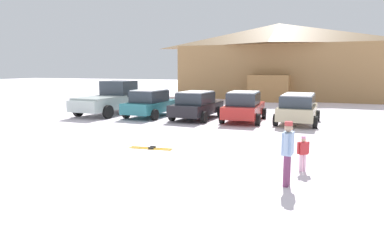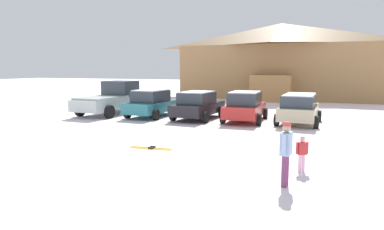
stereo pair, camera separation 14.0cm
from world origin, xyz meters
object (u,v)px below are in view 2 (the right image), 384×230
at_px(parked_beige_suv, 299,108).
at_px(parked_teal_hatchback, 152,103).
at_px(ski_lodge, 280,60).
at_px(pickup_truck, 113,99).
at_px(skier_adult_in_blue_parka, 286,150).
at_px(parked_black_sedan, 198,105).
at_px(pair_of_skis, 151,148).
at_px(skier_child_in_red_jacket, 302,152).
at_px(parked_red_sedan, 245,106).

bearing_deg(parked_beige_suv, parked_teal_hatchback, -177.99).
bearing_deg(parked_teal_hatchback, parked_beige_suv, 2.01).
relative_size(ski_lodge, pickup_truck, 3.50).
xyz_separation_m(pickup_truck, skier_adult_in_blue_parka, (12.17, -10.58, -0.05)).
distance_m(parked_teal_hatchback, pickup_truck, 3.11).
bearing_deg(pickup_truck, ski_lodge, 63.14).
distance_m(parked_black_sedan, skier_adult_in_blue_parka, 11.91).
bearing_deg(ski_lodge, parked_black_sedan, -98.59).
distance_m(ski_lodge, parked_black_sedan, 18.12).
bearing_deg(skier_adult_in_blue_parka, pair_of_skis, 154.33).
height_order(skier_child_in_red_jacket, skier_adult_in_blue_parka, skier_adult_in_blue_parka).
relative_size(parked_teal_hatchback, pickup_truck, 0.77).
bearing_deg(parked_teal_hatchback, parked_black_sedan, 0.50).
height_order(pickup_truck, skier_child_in_red_jacket, pickup_truck).
bearing_deg(skier_child_in_red_jacket, skier_adult_in_blue_parka, -102.89).
height_order(parked_beige_suv, pair_of_skis, parked_beige_suv).
relative_size(parked_teal_hatchback, skier_child_in_red_jacket, 4.15).
distance_m(parked_red_sedan, skier_child_in_red_jacket, 9.63).
distance_m(ski_lodge, parked_teal_hatchback, 18.83).
height_order(parked_teal_hatchback, parked_red_sedan, parked_red_sedan).
bearing_deg(parked_black_sedan, pickup_truck, 176.94).
distance_m(parked_black_sedan, parked_beige_suv, 5.75).
relative_size(parked_black_sedan, skier_child_in_red_jacket, 4.16).
relative_size(parked_red_sedan, parked_beige_suv, 1.05).
xyz_separation_m(parked_teal_hatchback, skier_child_in_red_jacket, (9.42, -8.80, -0.26)).
bearing_deg(parked_red_sedan, parked_black_sedan, -177.55).
relative_size(parked_red_sedan, pickup_truck, 0.76).
relative_size(parked_teal_hatchback, parked_red_sedan, 1.01).
height_order(skier_adult_in_blue_parka, pair_of_skis, skier_adult_in_blue_parka).
distance_m(parked_black_sedan, skier_child_in_red_jacket, 10.89).
bearing_deg(ski_lodge, parked_beige_suv, -79.98).
bearing_deg(parked_red_sedan, skier_adult_in_blue_parka, -72.61).
bearing_deg(parked_teal_hatchback, skier_child_in_red_jacket, -43.05).
xyz_separation_m(ski_lodge, skier_adult_in_blue_parka, (3.39, -27.92, -2.89)).
height_order(parked_black_sedan, pickup_truck, pickup_truck).
bearing_deg(parked_beige_suv, parked_black_sedan, -177.19).
height_order(ski_lodge, skier_child_in_red_jacket, ski_lodge).
height_order(parked_black_sedan, skier_adult_in_blue_parka, skier_adult_in_blue_parka).
xyz_separation_m(parked_teal_hatchback, parked_red_sedan, (5.84, 0.15, 0.01)).
distance_m(parked_teal_hatchback, pair_of_skis, 8.75).
bearing_deg(parked_beige_suv, skier_child_in_red_jacket, -85.93).
distance_m(parked_red_sedan, parked_beige_suv, 2.93).
bearing_deg(ski_lodge, parked_teal_hatchback, -107.85).
bearing_deg(parked_red_sedan, parked_teal_hatchback, -178.56).
xyz_separation_m(parked_red_sedan, skier_adult_in_blue_parka, (3.25, -10.37, 0.09)).
relative_size(parked_beige_suv, skier_adult_in_blue_parka, 2.46).
distance_m(skier_child_in_red_jacket, pair_of_skis, 5.59).
relative_size(parked_red_sedan, skier_adult_in_blue_parka, 2.58).
xyz_separation_m(parked_teal_hatchback, parked_black_sedan, (3.03, 0.03, -0.01)).
relative_size(parked_black_sedan, skier_adult_in_blue_parka, 2.61).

